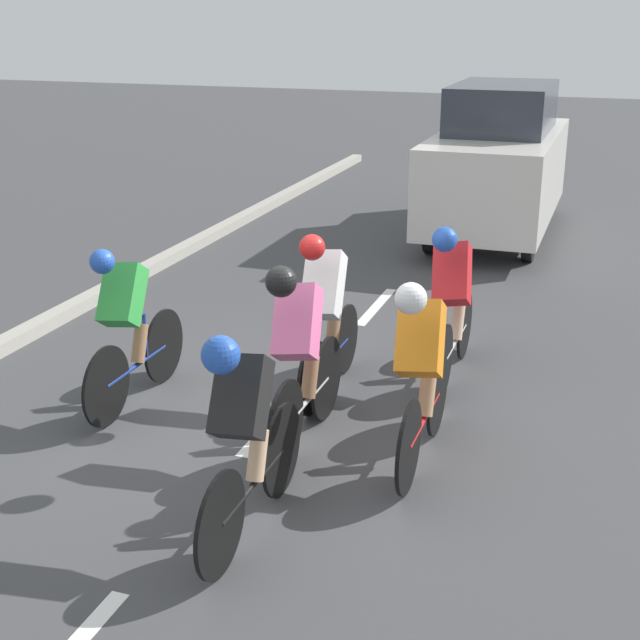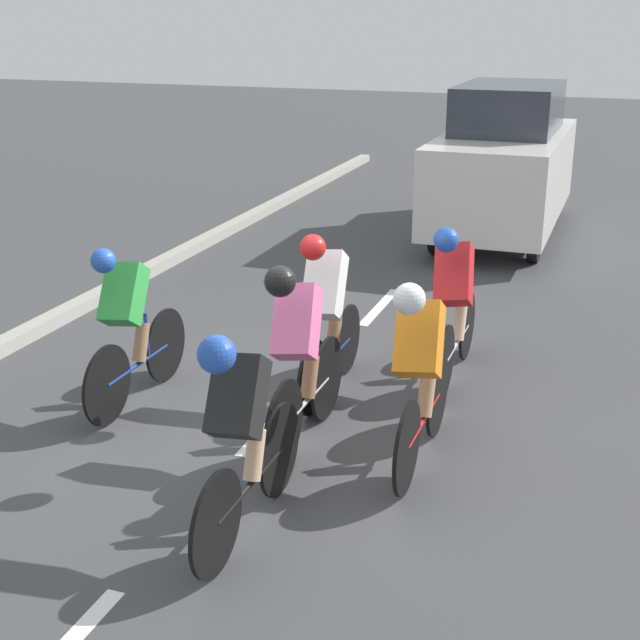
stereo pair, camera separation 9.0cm
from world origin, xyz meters
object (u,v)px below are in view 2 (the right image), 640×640
at_px(cyclist_red, 454,299).
at_px(cyclist_orange, 420,368).
at_px(cyclist_black, 241,428).
at_px(support_car, 504,163).
at_px(cyclist_white, 326,310).
at_px(cyclist_pink, 299,351).
at_px(cyclist_green, 129,322).

xyz_separation_m(cyclist_red, cyclist_orange, (-0.10, 1.74, 0.00)).
xyz_separation_m(cyclist_black, support_car, (-0.29, -8.79, 0.32)).
relative_size(cyclist_white, support_car, 0.40).
distance_m(cyclist_black, cyclist_pink, 1.33).
distance_m(cyclist_green, support_car, 7.51).
xyz_separation_m(cyclist_orange, cyclist_black, (0.84, 1.33, -0.01)).
relative_size(cyclist_white, cyclist_red, 0.98).
height_order(cyclist_black, support_car, support_car).
height_order(cyclist_orange, cyclist_pink, cyclist_pink).
bearing_deg(cyclist_white, cyclist_black, 96.00).
relative_size(cyclist_black, support_car, 0.41).
relative_size(cyclist_red, support_car, 0.41).
relative_size(cyclist_red, cyclist_black, 0.99).
bearing_deg(cyclist_orange, cyclist_green, -5.56).
bearing_deg(cyclist_white, cyclist_red, -143.48).
distance_m(cyclist_red, support_car, 5.75).
distance_m(cyclist_green, cyclist_red, 2.93).
height_order(cyclist_white, cyclist_pink, cyclist_pink).
bearing_deg(cyclist_black, support_car, -91.90).
bearing_deg(support_car, cyclist_red, 94.50).
height_order(cyclist_pink, support_car, support_car).
xyz_separation_m(cyclist_green, cyclist_white, (-1.54, -0.75, 0.05)).
distance_m(cyclist_orange, cyclist_pink, 0.95).
bearing_deg(cyclist_black, cyclist_white, -84.00).
relative_size(cyclist_white, cyclist_pink, 0.98).
xyz_separation_m(cyclist_pink, support_car, (-0.40, -7.47, 0.30)).
xyz_separation_m(cyclist_red, cyclist_pink, (0.85, 1.74, 0.02)).
xyz_separation_m(cyclist_green, support_car, (-2.07, -7.21, 0.36)).
distance_m(cyclist_white, cyclist_black, 2.35).
bearing_deg(cyclist_orange, cyclist_white, -42.69).
height_order(cyclist_white, cyclist_red, cyclist_white).
distance_m(cyclist_red, cyclist_black, 3.15).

